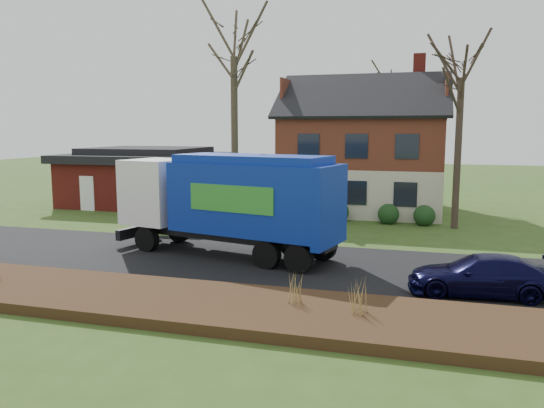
# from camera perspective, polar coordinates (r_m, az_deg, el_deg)

# --- Properties ---
(ground) EXTENTS (120.00, 120.00, 0.00)m
(ground) POSITION_cam_1_polar(r_m,az_deg,el_deg) (19.59, -0.75, -6.43)
(ground) COLOR #324B19
(ground) RESTS_ON ground
(road) EXTENTS (80.00, 7.00, 0.02)m
(road) POSITION_cam_1_polar(r_m,az_deg,el_deg) (19.59, -0.75, -6.40)
(road) COLOR black
(road) RESTS_ON ground
(mulch_verge) EXTENTS (80.00, 3.50, 0.30)m
(mulch_verge) POSITION_cam_1_polar(r_m,az_deg,el_deg) (14.76, -6.80, -10.78)
(mulch_verge) COLOR black
(mulch_verge) RESTS_ON ground
(main_house) EXTENTS (12.95, 8.95, 9.26)m
(main_house) POSITION_cam_1_polar(r_m,az_deg,el_deg) (32.33, 8.98, 6.43)
(main_house) COLOR beige
(main_house) RESTS_ON ground
(ranch_house) EXTENTS (9.80, 8.20, 3.70)m
(ranch_house) POSITION_cam_1_polar(r_m,az_deg,el_deg) (35.86, -13.24, 2.93)
(ranch_house) COLOR maroon
(ranch_house) RESTS_ON ground
(garbage_truck) EXTENTS (9.52, 4.44, 3.94)m
(garbage_truck) POSITION_cam_1_polar(r_m,az_deg,el_deg) (20.45, -4.52, 0.66)
(garbage_truck) COLOR black
(garbage_truck) RESTS_ON ground
(silver_sedan) EXTENTS (4.59, 2.22, 1.45)m
(silver_sedan) POSITION_cam_1_polar(r_m,az_deg,el_deg) (26.31, -10.91, -1.21)
(silver_sedan) COLOR #B2B4BA
(silver_sedan) RESTS_ON ground
(navy_wagon) EXTENTS (4.29, 1.95, 1.22)m
(navy_wagon) POSITION_cam_1_polar(r_m,az_deg,el_deg) (17.01, 21.57, -7.14)
(navy_wagon) COLOR black
(navy_wagon) RESTS_ON ground
(tree_front_west) EXTENTS (3.97, 3.97, 11.81)m
(tree_front_west) POSITION_cam_1_polar(r_m,az_deg,el_deg) (27.77, -4.16, 18.07)
(tree_front_west) COLOR #423928
(tree_front_west) RESTS_ON ground
(tree_front_east) EXTENTS (3.78, 3.78, 10.49)m
(tree_front_east) POSITION_cam_1_polar(r_m,az_deg,el_deg) (27.73, 19.84, 15.12)
(tree_front_east) COLOR #3D2F24
(tree_front_east) RESTS_ON ground
(tree_back) EXTENTS (3.21, 3.21, 10.16)m
(tree_back) POSITION_cam_1_polar(r_m,az_deg,el_deg) (39.24, 13.04, 13.09)
(tree_back) COLOR #423828
(tree_back) RESTS_ON ground
(grass_clump_mid) EXTENTS (0.30, 0.25, 0.84)m
(grass_clump_mid) POSITION_cam_1_polar(r_m,az_deg,el_deg) (14.26, 2.69, -9.00)
(grass_clump_mid) COLOR #A28347
(grass_clump_mid) RESTS_ON mulch_verge
(grass_clump_east) EXTENTS (0.36, 0.30, 0.90)m
(grass_clump_east) POSITION_cam_1_polar(r_m,az_deg,el_deg) (13.75, 9.30, -9.62)
(grass_clump_east) COLOR #9C7E45
(grass_clump_east) RESTS_ON mulch_verge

